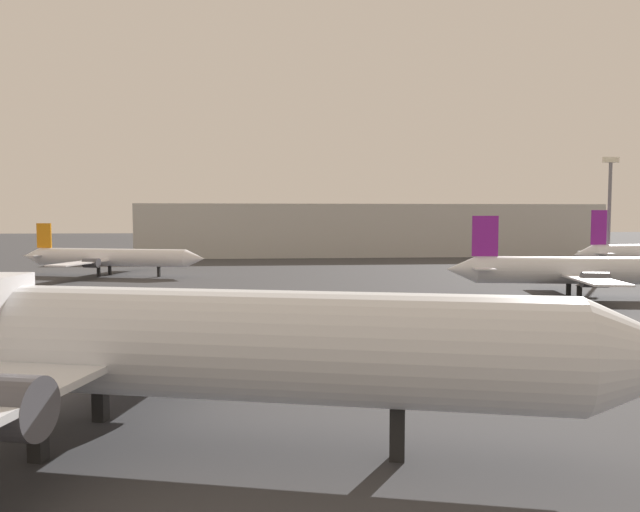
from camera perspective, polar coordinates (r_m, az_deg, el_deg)
The scene contains 5 objects.
airplane_at_gate at distance 24.14m, azimuth -19.92°, elevation -7.48°, with size 41.71×29.70×12.78m.
airplane_distant at distance 68.34m, azimuth 23.65°, elevation -1.26°, with size 28.65×21.39×8.56m.
airplane_far_right at distance 90.91m, azimuth -19.32°, elevation -0.13°, with size 27.80×22.19×7.50m.
light_mast_right at distance 100.03m, azimuth 25.75°, elevation 4.20°, with size 2.40×0.50×17.31m.
terminal_building at distance 134.80m, azimuth 4.60°, elevation 2.50°, with size 97.95×22.84×11.07m, color #B7B7B2.
Camera 1 is at (-3.48, -10.45, 8.50)m, focal length 33.75 mm.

